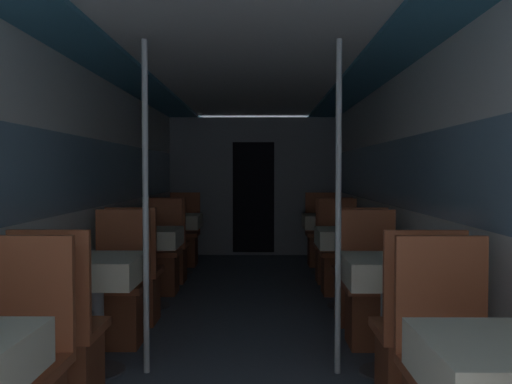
{
  "coord_description": "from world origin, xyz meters",
  "views": [
    {
      "loc": [
        0.13,
        -1.11,
        1.29
      ],
      "look_at": [
        0.09,
        2.27,
        1.17
      ],
      "focal_mm": 40.0,
      "sensor_mm": 36.0,
      "label": 1
    }
  ],
  "objects_px": {
    "chair_right_near_3": "(332,257)",
    "support_pole_right_1": "(338,208)",
    "dining_table_left_1": "(94,278)",
    "dining_table_left_2": "(149,243)",
    "chair_right_far_1": "(372,304)",
    "chair_left_far_3": "(184,243)",
    "support_pole_left_1": "(146,208)",
    "chair_left_near_1": "(62,356)",
    "dining_table_right_2": "(348,243)",
    "chair_left_near_3": "(170,257)",
    "dining_table_right_3": "(326,225)",
    "chair_right_near_2": "(358,288)",
    "chair_right_far_2": "(339,265)",
    "dining_table_right_1": "(390,279)",
    "chair_right_far_3": "(321,244)",
    "chair_right_near_1": "(415,357)",
    "chair_left_far_1": "(118,304)",
    "chair_left_near_2": "(135,288)",
    "dining_table_left_3": "(177,225)",
    "chair_left_far_2": "(161,265)"
  },
  "relations": [
    {
      "from": "chair_left_near_3",
      "to": "dining_table_right_3",
      "type": "xyz_separation_m",
      "value": [
        1.89,
        0.6,
        0.31
      ]
    },
    {
      "from": "chair_right_far_1",
      "to": "chair_right_far_2",
      "type": "bearing_deg",
      "value": -90.0
    },
    {
      "from": "chair_left_near_2",
      "to": "dining_table_right_1",
      "type": "xyz_separation_m",
      "value": [
        1.89,
        -1.18,
        0.31
      ]
    },
    {
      "from": "chair_left_far_1",
      "to": "chair_left_near_1",
      "type": "bearing_deg",
      "value": 90.0
    },
    {
      "from": "chair_right_near_1",
      "to": "chair_right_far_3",
      "type": "bearing_deg",
      "value": 90.0
    },
    {
      "from": "chair_right_near_2",
      "to": "chair_right_near_3",
      "type": "distance_m",
      "value": 1.79
    },
    {
      "from": "chair_right_far_2",
      "to": "support_pole_right_1",
      "type": "bearing_deg",
      "value": 82.08
    },
    {
      "from": "dining_table_left_1",
      "to": "dining_table_left_2",
      "type": "xyz_separation_m",
      "value": [
        0.0,
        1.79,
        0.0
      ]
    },
    {
      "from": "chair_left_near_2",
      "to": "dining_table_left_3",
      "type": "distance_m",
      "value": 2.41
    },
    {
      "from": "dining_table_left_1",
      "to": "chair_right_far_2",
      "type": "distance_m",
      "value": 3.06
    },
    {
      "from": "chair_left_near_2",
      "to": "dining_table_left_3",
      "type": "height_order",
      "value": "chair_left_near_2"
    },
    {
      "from": "dining_table_left_2",
      "to": "chair_left_near_2",
      "type": "height_order",
      "value": "chair_left_near_2"
    },
    {
      "from": "chair_left_far_1",
      "to": "support_pole_left_1",
      "type": "relative_size",
      "value": 0.47
    },
    {
      "from": "chair_right_far_1",
      "to": "dining_table_right_2",
      "type": "distance_m",
      "value": 1.22
    },
    {
      "from": "dining_table_left_2",
      "to": "chair_right_far_1",
      "type": "bearing_deg",
      "value": -32.01
    },
    {
      "from": "dining_table_left_1",
      "to": "dining_table_right_2",
      "type": "distance_m",
      "value": 2.6
    },
    {
      "from": "chair_left_near_1",
      "to": "support_pole_right_1",
      "type": "relative_size",
      "value": 0.47
    },
    {
      "from": "dining_table_left_1",
      "to": "dining_table_left_3",
      "type": "distance_m",
      "value": 3.57
    },
    {
      "from": "dining_table_left_1",
      "to": "dining_table_left_2",
      "type": "distance_m",
      "value": 1.79
    },
    {
      "from": "chair_left_far_1",
      "to": "chair_left_near_3",
      "type": "bearing_deg",
      "value": -90.0
    },
    {
      "from": "dining_table_left_1",
      "to": "dining_table_right_1",
      "type": "distance_m",
      "value": 1.89
    },
    {
      "from": "chair_right_far_1",
      "to": "chair_left_far_3",
      "type": "bearing_deg",
      "value": -62.11
    },
    {
      "from": "chair_right_far_3",
      "to": "dining_table_left_2",
      "type": "bearing_deg",
      "value": 51.65
    },
    {
      "from": "dining_table_left_3",
      "to": "dining_table_left_2",
      "type": "bearing_deg",
      "value": -90.0
    },
    {
      "from": "chair_left_near_3",
      "to": "chair_left_far_1",
      "type": "bearing_deg",
      "value": -90.0
    },
    {
      "from": "chair_left_near_1",
      "to": "chair_right_near_1",
      "type": "relative_size",
      "value": 1.0
    },
    {
      "from": "support_pole_left_1",
      "to": "chair_left_near_2",
      "type": "relative_size",
      "value": 2.13
    },
    {
      "from": "dining_table_left_1",
      "to": "chair_left_near_1",
      "type": "xyz_separation_m",
      "value": [
        0.0,
        -0.6,
        -0.31
      ]
    },
    {
      "from": "dining_table_left_1",
      "to": "chair_left_near_1",
      "type": "bearing_deg",
      "value": -90.0
    },
    {
      "from": "dining_table_left_3",
      "to": "chair_right_far_2",
      "type": "xyz_separation_m",
      "value": [
        1.89,
        -1.18,
        -0.31
      ]
    },
    {
      "from": "chair_right_near_1",
      "to": "chair_right_near_3",
      "type": "distance_m",
      "value": 3.57
    },
    {
      "from": "support_pole_left_1",
      "to": "dining_table_right_1",
      "type": "distance_m",
      "value": 1.62
    },
    {
      "from": "chair_left_far_2",
      "to": "dining_table_right_1",
      "type": "relative_size",
      "value": 1.34
    },
    {
      "from": "chair_right_near_2",
      "to": "chair_right_far_2",
      "type": "bearing_deg",
      "value": 90.0
    },
    {
      "from": "dining_table_right_1",
      "to": "chair_right_near_1",
      "type": "bearing_deg",
      "value": -90.0
    },
    {
      "from": "dining_table_left_2",
      "to": "chair_right_far_2",
      "type": "relative_size",
      "value": 0.75
    },
    {
      "from": "chair_right_near_3",
      "to": "support_pole_right_1",
      "type": "bearing_deg",
      "value": -96.39
    },
    {
      "from": "support_pole_left_1",
      "to": "dining_table_right_3",
      "type": "relative_size",
      "value": 2.85
    },
    {
      "from": "chair_left_near_3",
      "to": "chair_right_far_3",
      "type": "xyz_separation_m",
      "value": [
        1.89,
        1.21,
        0.0
      ]
    },
    {
      "from": "chair_right_far_2",
      "to": "chair_right_near_3",
      "type": "height_order",
      "value": "same"
    },
    {
      "from": "chair_right_near_1",
      "to": "chair_left_near_2",
      "type": "bearing_deg",
      "value": 136.63
    },
    {
      "from": "chair_left_near_3",
      "to": "chair_right_near_3",
      "type": "distance_m",
      "value": 1.89
    },
    {
      "from": "dining_table_left_1",
      "to": "dining_table_left_2",
      "type": "height_order",
      "value": "same"
    },
    {
      "from": "dining_table_left_2",
      "to": "chair_right_far_2",
      "type": "distance_m",
      "value": 2.01
    },
    {
      "from": "support_pole_right_1",
      "to": "chair_right_far_2",
      "type": "bearing_deg",
      "value": 82.08
    },
    {
      "from": "chair_left_far_2",
      "to": "chair_right_far_3",
      "type": "bearing_deg",
      "value": -136.63
    },
    {
      "from": "support_pole_left_1",
      "to": "chair_left_near_1",
      "type": "bearing_deg",
      "value": -118.83
    },
    {
      "from": "dining_table_right_2",
      "to": "chair_right_far_3",
      "type": "relative_size",
      "value": 0.75
    },
    {
      "from": "support_pole_right_1",
      "to": "dining_table_right_3",
      "type": "xyz_separation_m",
      "value": [
        0.33,
        3.57,
        -0.45
      ]
    },
    {
      "from": "dining_table_right_2",
      "to": "chair_right_near_2",
      "type": "distance_m",
      "value": 0.68
    }
  ]
}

